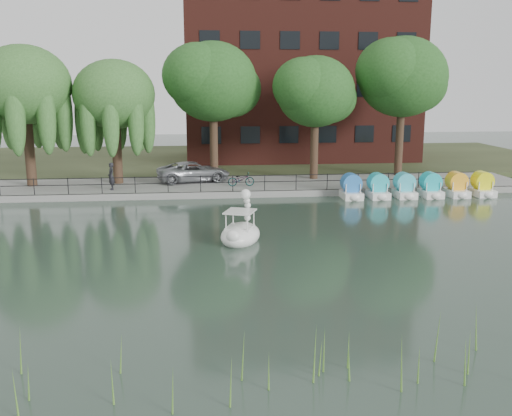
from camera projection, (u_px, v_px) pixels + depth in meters
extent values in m
plane|color=#3D5146|center=(254.00, 261.00, 22.81)|extent=(120.00, 120.00, 0.00)
cube|color=gray|center=(230.00, 186.00, 38.32)|extent=(40.00, 6.00, 0.40)
cube|color=gray|center=(233.00, 195.00, 35.46)|extent=(40.00, 0.25, 0.40)
cube|color=#47512D|center=(221.00, 160.00, 51.93)|extent=(60.00, 22.00, 0.36)
cylinder|color=black|center=(233.00, 176.00, 35.40)|extent=(32.00, 0.04, 0.04)
cylinder|color=black|center=(233.00, 182.00, 35.49)|extent=(32.00, 0.04, 0.04)
cylinder|color=black|center=(233.00, 183.00, 35.50)|extent=(0.05, 0.05, 1.00)
cube|color=#4C1E16|center=(299.00, 56.00, 50.68)|extent=(20.00, 10.00, 18.00)
cylinder|color=#473323|center=(30.00, 154.00, 37.01)|extent=(0.60, 0.60, 4.20)
ellipsoid|color=#4B843C|center=(24.00, 85.00, 36.07)|extent=(5.88, 5.88, 5.00)
cylinder|color=#473323|center=(117.00, 155.00, 38.09)|extent=(0.60, 0.60, 3.80)
ellipsoid|color=#4B843C|center=(114.00, 94.00, 37.24)|extent=(5.32, 5.32, 4.52)
cylinder|color=#473323|center=(214.00, 147.00, 39.64)|extent=(0.60, 0.60, 4.50)
ellipsoid|color=#2E6526|center=(213.00, 82.00, 38.70)|extent=(6.00, 6.00, 5.10)
cylinder|color=#473323|center=(314.00, 150.00, 39.91)|extent=(0.60, 0.60, 4.05)
ellipsoid|color=#2E6526|center=(315.00, 92.00, 39.06)|extent=(5.40, 5.40, 4.59)
cylinder|color=#473323|center=(399.00, 143.00, 41.46)|extent=(0.60, 0.60, 4.72)
ellipsoid|color=#2E6526|center=(403.00, 77.00, 40.47)|extent=(6.30, 6.30, 5.36)
imported|color=gray|center=(194.00, 170.00, 38.86)|extent=(3.86, 6.11, 1.57)
imported|color=gray|center=(241.00, 178.00, 37.22)|extent=(0.66, 1.74, 1.00)
imported|color=black|center=(111.00, 174.00, 35.77)|extent=(0.73, 0.85, 1.98)
ellipsoid|color=white|center=(240.00, 235.00, 25.57)|extent=(2.49, 3.06, 0.59)
cube|color=white|center=(240.00, 229.00, 25.42)|extent=(1.42, 1.48, 0.29)
cube|color=white|center=(240.00, 211.00, 25.29)|extent=(1.61, 1.67, 0.06)
ellipsoid|color=white|center=(233.00, 236.00, 24.46)|extent=(0.75, 0.67, 0.55)
sphere|color=white|center=(246.00, 194.00, 26.04)|extent=(0.47, 0.47, 0.47)
cone|color=black|center=(247.00, 194.00, 26.34)|extent=(0.27, 0.31, 0.20)
cylinder|color=yellow|center=(247.00, 194.00, 26.21)|extent=(0.27, 0.18, 0.25)
cube|color=white|center=(351.00, 195.00, 35.25)|extent=(1.15, 1.70, 0.44)
cylinder|color=blue|center=(351.00, 183.00, 35.19)|extent=(0.90, 1.20, 0.90)
cube|color=white|center=(378.00, 194.00, 35.42)|extent=(1.15, 1.70, 0.44)
cylinder|color=#26B6C5|center=(378.00, 183.00, 35.36)|extent=(0.90, 1.20, 0.90)
cube|color=white|center=(404.00, 194.00, 35.59)|extent=(1.15, 1.70, 0.44)
cylinder|color=#3DBDD2|center=(404.00, 182.00, 35.53)|extent=(0.90, 1.20, 0.90)
cube|color=white|center=(431.00, 193.00, 35.76)|extent=(1.15, 1.70, 0.44)
cylinder|color=#1BB8C6|center=(431.00, 182.00, 35.70)|extent=(0.90, 1.20, 0.90)
cube|color=white|center=(456.00, 193.00, 35.93)|extent=(1.15, 1.70, 0.44)
cylinder|color=#FFAC22|center=(457.00, 181.00, 35.87)|extent=(0.90, 1.20, 0.90)
cube|color=white|center=(482.00, 192.00, 36.10)|extent=(1.15, 1.70, 0.44)
cylinder|color=#EEEF12|center=(482.00, 181.00, 36.05)|extent=(0.90, 1.20, 0.90)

